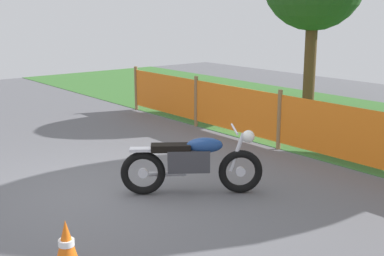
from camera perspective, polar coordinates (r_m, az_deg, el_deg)
ground at (r=7.08m, az=-9.92°, el=-7.13°), size 24.00×24.00×0.02m
grass_verge at (r=11.34m, az=18.83°, el=0.16°), size 24.00×5.49×0.01m
barrier_fence at (r=9.06m, az=9.64°, el=1.00°), size 9.22×0.08×1.05m
motorcycle_lead at (r=6.82m, az=0.10°, el=-3.82°), size 1.19×1.59×0.89m
traffic_cone at (r=5.04m, az=-13.70°, el=-12.68°), size 0.32×0.32×0.53m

